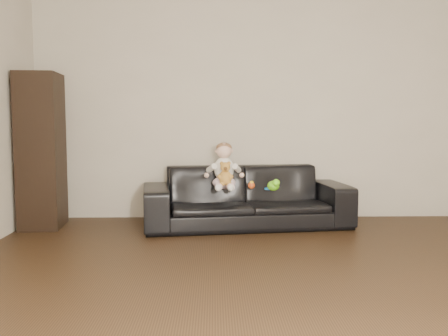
{
  "coord_description": "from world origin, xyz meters",
  "views": [
    {
      "loc": [
        -0.44,
        -3.06,
        1.13
      ],
      "look_at": [
        -0.34,
        2.15,
        0.64
      ],
      "focal_mm": 40.0,
      "sensor_mm": 36.0,
      "label": 1
    }
  ],
  "objects_px": {
    "toy_green": "(273,186)",
    "sofa": "(246,197)",
    "cabinet": "(41,151)",
    "baby": "(224,169)",
    "toy_rattle": "(251,186)",
    "teddy_bear": "(225,174)",
    "toy_blue_disc": "(270,189)"
  },
  "relations": [
    {
      "from": "sofa",
      "to": "cabinet",
      "type": "height_order",
      "value": "cabinet"
    },
    {
      "from": "teddy_bear",
      "to": "toy_green",
      "type": "distance_m",
      "value": 0.51
    },
    {
      "from": "toy_green",
      "to": "toy_rattle",
      "type": "height_order",
      "value": "toy_green"
    },
    {
      "from": "baby",
      "to": "teddy_bear",
      "type": "relative_size",
      "value": 2.0
    },
    {
      "from": "teddy_bear",
      "to": "toy_green",
      "type": "xyz_separation_m",
      "value": [
        0.49,
        0.0,
        -0.12
      ]
    },
    {
      "from": "baby",
      "to": "toy_green",
      "type": "distance_m",
      "value": 0.55
    },
    {
      "from": "baby",
      "to": "teddy_bear",
      "type": "bearing_deg",
      "value": -88.63
    },
    {
      "from": "baby",
      "to": "sofa",
      "type": "bearing_deg",
      "value": 23.62
    },
    {
      "from": "toy_blue_disc",
      "to": "cabinet",
      "type": "bearing_deg",
      "value": 176.09
    },
    {
      "from": "toy_green",
      "to": "toy_blue_disc",
      "type": "relative_size",
      "value": 1.35
    },
    {
      "from": "cabinet",
      "to": "teddy_bear",
      "type": "relative_size",
      "value": 6.7
    },
    {
      "from": "sofa",
      "to": "toy_rattle",
      "type": "relative_size",
      "value": 29.44
    },
    {
      "from": "teddy_bear",
      "to": "toy_blue_disc",
      "type": "relative_size",
      "value": 2.2
    },
    {
      "from": "baby",
      "to": "toy_rattle",
      "type": "height_order",
      "value": "baby"
    },
    {
      "from": "sofa",
      "to": "toy_rattle",
      "type": "height_order",
      "value": "sofa"
    },
    {
      "from": "sofa",
      "to": "toy_blue_disc",
      "type": "height_order",
      "value": "sofa"
    },
    {
      "from": "sofa",
      "to": "toy_green",
      "type": "distance_m",
      "value": 0.4
    },
    {
      "from": "cabinet",
      "to": "toy_rattle",
      "type": "bearing_deg",
      "value": -8.36
    },
    {
      "from": "teddy_bear",
      "to": "toy_rattle",
      "type": "distance_m",
      "value": 0.34
    },
    {
      "from": "sofa",
      "to": "toy_blue_disc",
      "type": "xyz_separation_m",
      "value": [
        0.23,
        -0.17,
        0.11
      ]
    },
    {
      "from": "teddy_bear",
      "to": "cabinet",
      "type": "bearing_deg",
      "value": 166.14
    },
    {
      "from": "toy_green",
      "to": "teddy_bear",
      "type": "bearing_deg",
      "value": -179.72
    },
    {
      "from": "cabinet",
      "to": "teddy_bear",
      "type": "xyz_separation_m",
      "value": [
        1.95,
        -0.27,
        -0.22
      ]
    },
    {
      "from": "toy_green",
      "to": "sofa",
      "type": "bearing_deg",
      "value": 134.37
    },
    {
      "from": "baby",
      "to": "teddy_bear",
      "type": "xyz_separation_m",
      "value": [
        0.01,
        -0.15,
        -0.04
      ]
    },
    {
      "from": "toy_green",
      "to": "toy_rattle",
      "type": "xyz_separation_m",
      "value": [
        -0.21,
        0.13,
        -0.01
      ]
    },
    {
      "from": "cabinet",
      "to": "toy_rattle",
      "type": "xyz_separation_m",
      "value": [
        2.22,
        -0.13,
        -0.36
      ]
    },
    {
      "from": "sofa",
      "to": "toy_green",
      "type": "height_order",
      "value": "sofa"
    },
    {
      "from": "cabinet",
      "to": "baby",
      "type": "relative_size",
      "value": 3.35
    },
    {
      "from": "sofa",
      "to": "cabinet",
      "type": "relative_size",
      "value": 1.34
    },
    {
      "from": "cabinet",
      "to": "baby",
      "type": "distance_m",
      "value": 1.95
    },
    {
      "from": "cabinet",
      "to": "toy_blue_disc",
      "type": "height_order",
      "value": "cabinet"
    }
  ]
}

